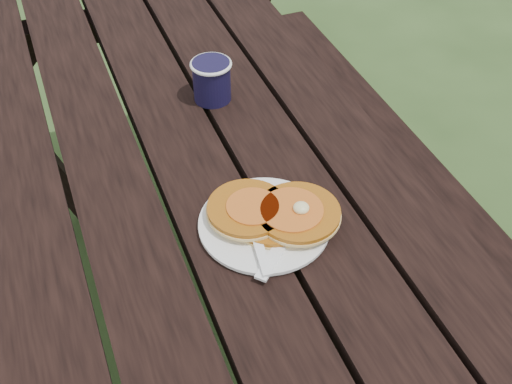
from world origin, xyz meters
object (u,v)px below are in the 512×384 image
object	(u,v)px
picnic_table	(194,267)
coffee_cup	(212,78)
plate	(264,225)
pancake_stack	(274,212)

from	to	relation	value
picnic_table	coffee_cup	world-z (taller)	coffee_cup
plate	coffee_cup	size ratio (longest dim) A/B	2.46
plate	coffee_cup	xyz separation A→B (m)	(0.04, 0.38, 0.04)
plate	pancake_stack	bearing A→B (deg)	6.96
picnic_table	plate	distance (m)	0.48
pancake_stack	coffee_cup	xyz separation A→B (m)	(0.02, 0.38, 0.03)
coffee_cup	picnic_table	bearing A→B (deg)	-133.65
picnic_table	coffee_cup	bearing A→B (deg)	46.35
picnic_table	pancake_stack	size ratio (longest dim) A/B	8.53
pancake_stack	coffee_cup	size ratio (longest dim) A/B	2.44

